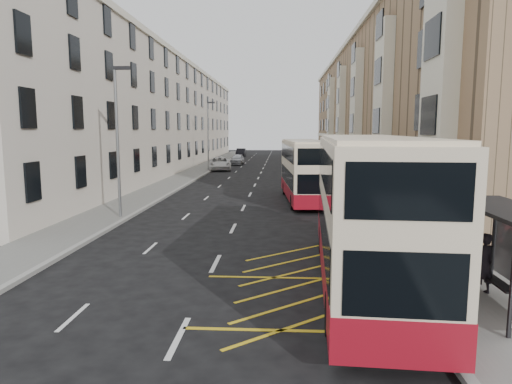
# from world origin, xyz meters

# --- Properties ---
(ground) EXTENTS (200.00, 200.00, 0.00)m
(ground) POSITION_xyz_m (0.00, 0.00, 0.00)
(ground) COLOR black
(ground) RESTS_ON ground
(pavement_right) EXTENTS (4.00, 120.00, 0.15)m
(pavement_right) POSITION_xyz_m (8.00, 30.00, 0.07)
(pavement_right) COLOR slate
(pavement_right) RESTS_ON ground
(pavement_left) EXTENTS (3.00, 120.00, 0.15)m
(pavement_left) POSITION_xyz_m (-7.50, 30.00, 0.07)
(pavement_left) COLOR slate
(pavement_left) RESTS_ON ground
(kerb_right) EXTENTS (0.25, 120.00, 0.15)m
(kerb_right) POSITION_xyz_m (6.00, 30.00, 0.07)
(kerb_right) COLOR gray
(kerb_right) RESTS_ON ground
(kerb_left) EXTENTS (0.25, 120.00, 0.15)m
(kerb_left) POSITION_xyz_m (-6.00, 30.00, 0.07)
(kerb_left) COLOR gray
(kerb_left) RESTS_ON ground
(road_markings) EXTENTS (10.00, 110.00, 0.01)m
(road_markings) POSITION_xyz_m (0.00, 45.00, 0.01)
(road_markings) COLOR silver
(road_markings) RESTS_ON ground
(terrace_right) EXTENTS (10.75, 79.00, 15.25)m
(terrace_right) POSITION_xyz_m (14.88, 45.38, 7.52)
(terrace_right) COLOR #917454
(terrace_right) RESTS_ON ground
(terrace_left) EXTENTS (9.18, 79.00, 13.25)m
(terrace_left) POSITION_xyz_m (-13.43, 45.50, 6.52)
(terrace_left) COLOR beige
(terrace_left) RESTS_ON ground
(guard_railing) EXTENTS (0.06, 6.56, 1.01)m
(guard_railing) POSITION_xyz_m (6.25, 5.75, 0.86)
(guard_railing) COLOR red
(guard_railing) RESTS_ON pavement_right
(street_lamp_near) EXTENTS (0.93, 0.18, 8.00)m
(street_lamp_near) POSITION_xyz_m (-6.35, 12.00, 4.64)
(street_lamp_near) COLOR slate
(street_lamp_near) RESTS_ON pavement_left
(street_lamp_far) EXTENTS (0.93, 0.18, 8.00)m
(street_lamp_far) POSITION_xyz_m (-6.35, 42.00, 4.64)
(street_lamp_far) COLOR slate
(street_lamp_far) RESTS_ON pavement_left
(double_decker_front) EXTENTS (3.36, 11.76, 4.64)m
(double_decker_front) POSITION_xyz_m (5.00, 1.96, 2.36)
(double_decker_front) COLOR beige
(double_decker_front) RESTS_ON ground
(double_decker_rear) EXTENTS (3.10, 10.54, 4.15)m
(double_decker_rear) POSITION_xyz_m (3.90, 18.90, 2.11)
(double_decker_rear) COLOR beige
(double_decker_rear) RESTS_ON ground
(litter_bin) EXTENTS (0.65, 0.65, 1.08)m
(litter_bin) POSITION_xyz_m (6.35, 0.04, 0.71)
(litter_bin) COLOR black
(litter_bin) RESTS_ON pavement_right
(pedestrian_near) EXTENTS (0.74, 0.60, 1.78)m
(pedestrian_near) POSITION_xyz_m (8.18, 0.98, 1.04)
(pedestrian_near) COLOR black
(pedestrian_near) RESTS_ON pavement_right
(pedestrian_mid) EXTENTS (0.99, 0.84, 1.79)m
(pedestrian_mid) POSITION_xyz_m (7.50, 4.83, 1.05)
(pedestrian_mid) COLOR black
(pedestrian_mid) RESTS_ON pavement_right
(pedestrian_far) EXTENTS (1.03, 0.79, 1.63)m
(pedestrian_far) POSITION_xyz_m (6.35, 7.08, 0.96)
(pedestrian_far) COLOR black
(pedestrian_far) RESTS_ON pavement_right
(white_van) EXTENTS (3.42, 6.03, 1.59)m
(white_van) POSITION_xyz_m (-5.20, 43.14, 0.79)
(white_van) COLOR silver
(white_van) RESTS_ON ground
(car_silver) EXTENTS (1.88, 4.48, 1.51)m
(car_silver) POSITION_xyz_m (-3.91, 52.05, 0.76)
(car_silver) COLOR #B9BCC2
(car_silver) RESTS_ON ground
(car_dark) EXTENTS (1.58, 4.52, 1.49)m
(car_dark) POSITION_xyz_m (-5.20, 71.92, 0.74)
(car_dark) COLOR black
(car_dark) RESTS_ON ground
(car_red) EXTENTS (3.21, 5.06, 1.36)m
(car_red) POSITION_xyz_m (4.50, 63.06, 0.68)
(car_red) COLOR #8F0705
(car_red) RESTS_ON ground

